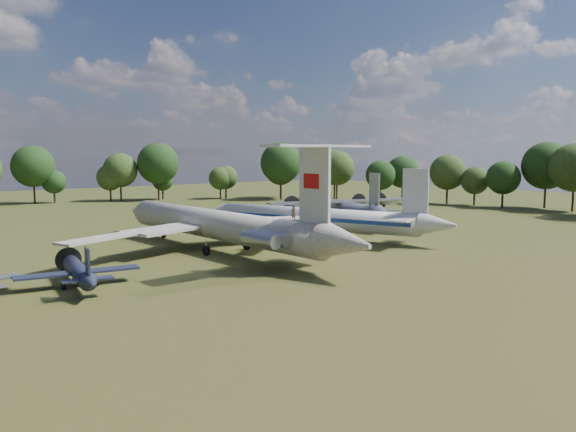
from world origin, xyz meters
TOP-DOWN VIEW (x-y plane):
  - ground at (0.00, 0.00)m, footprint 300.00×300.00m
  - il62_airliner at (2.03, 2.74)m, footprint 47.98×60.10m
  - tu104_jet at (20.41, 4.09)m, footprint 50.75×57.11m
  - an12_transport at (35.61, 13.68)m, footprint 36.91×39.37m
  - small_prop_west at (-19.63, -7.39)m, footprint 14.04×17.76m
  - person_on_il62 at (3.21, -12.85)m, footprint 0.71×0.50m

SIDE VIEW (x-z plane):
  - ground at x=0.00m, z-range 0.00..0.00m
  - small_prop_west at x=-19.63m, z-range 0.00..2.39m
  - an12_transport at x=35.61m, z-range 0.00..4.33m
  - tu104_jet at x=20.41m, z-range 0.00..4.72m
  - il62_airliner at x=2.03m, z-range 0.00..5.59m
  - person_on_il62 at x=3.21m, z-range 5.59..7.41m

